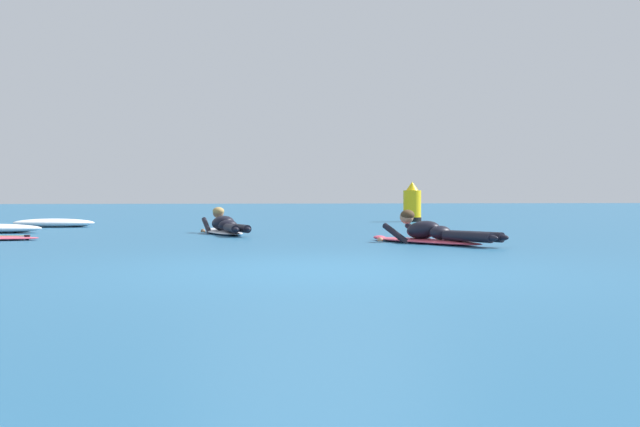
# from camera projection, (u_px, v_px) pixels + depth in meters

# --- Properties ---
(ground_plane) EXTENTS (120.00, 120.00, 0.00)m
(ground_plane) POSITION_uv_depth(u_px,v_px,m) (242.00, 228.00, 17.45)
(ground_plane) COLOR #235B84
(surfer_near) EXTENTS (1.50, 2.52, 0.54)m
(surfer_near) POSITION_uv_depth(u_px,v_px,m) (431.00, 234.00, 11.80)
(surfer_near) COLOR #E54C66
(surfer_near) RESTS_ON ground
(surfer_far) EXTENTS (0.86, 2.54, 0.55)m
(surfer_far) POSITION_uv_depth(u_px,v_px,m) (225.00, 226.00, 14.80)
(surfer_far) COLOR silver
(surfer_far) RESTS_ON ground
(whitewater_front) EXTENTS (1.88, 0.89, 0.19)m
(whitewater_front) POSITION_uv_depth(u_px,v_px,m) (54.00, 223.00, 18.13)
(whitewater_front) COLOR white
(whitewater_front) RESTS_ON ground
(channel_marker_buoy) EXTENTS (0.51, 0.51, 1.10)m
(channel_marker_buoy) POSITION_uv_depth(u_px,v_px,m) (412.00, 206.00, 22.11)
(channel_marker_buoy) COLOR yellow
(channel_marker_buoy) RESTS_ON ground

